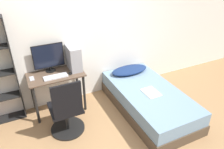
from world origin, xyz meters
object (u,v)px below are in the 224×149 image
(bed, at_px, (148,100))
(pc_tower, at_px, (74,58))
(office_chair, at_px, (67,113))
(monitor, at_px, (49,57))
(keyboard, at_px, (56,77))

(bed, height_order, pc_tower, pc_tower)
(office_chair, relative_size, monitor, 1.92)
(office_chair, xyz_separation_m, bed, (1.44, -0.08, -0.16))
(bed, height_order, monitor, monitor)
(monitor, bearing_deg, bed, -30.16)
(office_chair, bearing_deg, bed, -3.01)
(keyboard, bearing_deg, bed, -22.55)
(bed, xyz_separation_m, pc_tower, (-1.07, 0.75, 0.73))
(bed, distance_m, monitor, 1.87)
(pc_tower, bearing_deg, office_chair, -118.30)
(office_chair, height_order, keyboard, office_chair)
(monitor, height_order, pc_tower, monitor)
(office_chair, relative_size, pc_tower, 2.35)
(bed, relative_size, keyboard, 4.94)
(bed, bearing_deg, pc_tower, 145.09)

